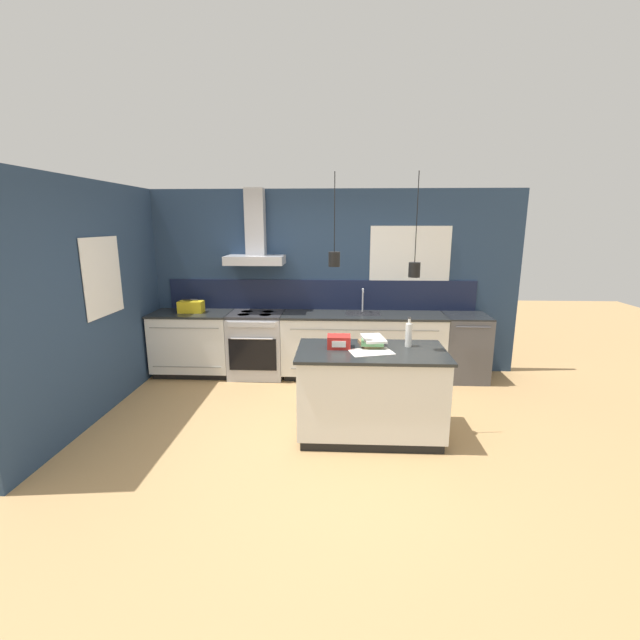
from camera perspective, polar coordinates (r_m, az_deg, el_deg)
name	(u,v)px	position (r m, az deg, el deg)	size (l,w,h in m)	color
ground_plane	(313,432)	(4.64, -0.99, -14.68)	(16.00, 16.00, 0.00)	tan
wall_back	(317,279)	(6.16, -0.34, 5.51)	(5.60, 2.14, 2.60)	navy
wall_left	(108,296)	(5.57, -26.38, 2.86)	(0.08, 3.80, 2.60)	navy
counter_run_left	(193,343)	(6.38, -16.54, -2.96)	(1.10, 0.64, 0.91)	black
counter_run_sink	(362,345)	(6.04, 5.67, -3.36)	(2.25, 0.64, 1.24)	black
oven_range	(257,344)	(6.14, -8.41, -3.23)	(0.75, 0.66, 0.91)	#B5B5BA
dishwasher	(464,347)	(6.28, 18.68, -3.43)	(0.59, 0.65, 0.91)	#4C4C51
kitchen_island	(370,393)	(4.43, 6.73, -9.59)	(1.48, 0.82, 0.91)	black
bottle_on_island	(409,334)	(4.43, 11.75, -1.88)	(0.07, 0.07, 0.30)	silver
book_stack	(372,341)	(4.41, 6.94, -2.84)	(0.28, 0.36, 0.09)	olive
red_supply_box	(339,342)	(4.31, 2.53, -2.90)	(0.23, 0.19, 0.13)	red
paper_pile	(371,352)	(4.20, 6.85, -4.24)	(0.46, 0.36, 0.01)	silver
yellow_toolbox	(191,307)	(6.26, -16.81, 1.71)	(0.34, 0.18, 0.19)	gold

